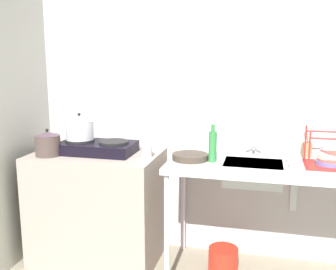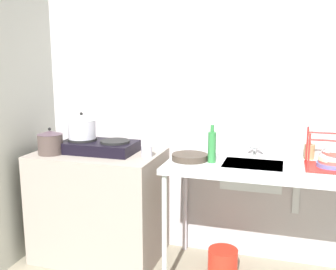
% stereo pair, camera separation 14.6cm
% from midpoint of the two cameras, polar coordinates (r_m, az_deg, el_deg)
% --- Properties ---
extents(wall_back, '(5.35, 0.10, 2.74)m').
position_cam_midpoint_polar(wall_back, '(3.09, 21.09, 6.53)').
color(wall_back, '#B6B0B2').
rests_on(wall_back, ground).
extents(wall_metal_strip, '(0.05, 0.01, 2.20)m').
position_cam_midpoint_polar(wall_metal_strip, '(3.01, 17.67, 9.26)').
color(wall_metal_strip, silver).
extents(counter_concrete, '(0.97, 0.65, 0.86)m').
position_cam_midpoint_polar(counter_concrete, '(3.21, -11.47, -10.12)').
color(counter_concrete, gray).
rests_on(counter_concrete, ground).
extents(counter_sink, '(1.34, 0.65, 0.86)m').
position_cam_midpoint_polar(counter_sink, '(2.80, 12.35, -5.41)').
color(counter_sink, silver).
rests_on(counter_sink, ground).
extents(stove, '(0.58, 0.33, 0.10)m').
position_cam_midpoint_polar(stove, '(3.06, -11.70, -1.74)').
color(stove, black).
rests_on(stove, counter_concrete).
extents(pot_on_left_burner, '(0.22, 0.22, 0.21)m').
position_cam_midpoint_polar(pot_on_left_burner, '(3.10, -14.14, 1.06)').
color(pot_on_left_burner, silver).
rests_on(pot_on_left_burner, stove).
extents(pot_beside_stove, '(0.19, 0.19, 0.21)m').
position_cam_midpoint_polar(pot_beside_stove, '(3.07, -18.49, -1.21)').
color(pot_beside_stove, '#4A3C38').
rests_on(pot_beside_stove, counter_concrete).
extents(percolator, '(0.08, 0.08, 0.15)m').
position_cam_midpoint_polar(percolator, '(2.88, -4.62, -1.79)').
color(percolator, silver).
rests_on(percolator, counter_concrete).
extents(sink_basin, '(0.40, 0.30, 0.15)m').
position_cam_midpoint_polar(sink_basin, '(2.81, 10.84, -5.52)').
color(sink_basin, silver).
rests_on(sink_basin, counter_sink).
extents(faucet, '(0.15, 0.08, 0.23)m').
position_cam_midpoint_polar(faucet, '(2.87, 11.04, -0.59)').
color(faucet, silver).
rests_on(faucet, counter_sink).
extents(frying_pan, '(0.26, 0.26, 0.04)m').
position_cam_midpoint_polar(frying_pan, '(2.81, 1.79, -3.21)').
color(frying_pan, '#3D3329').
rests_on(frying_pan, counter_sink).
extents(dish_rack, '(0.33, 0.28, 0.25)m').
position_cam_midpoint_polar(dish_rack, '(2.82, 21.39, -3.05)').
color(dish_rack, red).
rests_on(dish_rack, counter_sink).
extents(cup_by_rack, '(0.07, 0.07, 0.08)m').
position_cam_midpoint_polar(cup_by_rack, '(2.66, 16.55, -4.02)').
color(cup_by_rack, white).
rests_on(cup_by_rack, counter_sink).
extents(small_bowl_on_drainboard, '(0.10, 0.10, 0.04)m').
position_cam_midpoint_polar(small_bowl_on_drainboard, '(2.80, 16.55, -3.80)').
color(small_bowl_on_drainboard, white).
rests_on(small_bowl_on_drainboard, counter_sink).
extents(bottle_by_sink, '(0.06, 0.06, 0.27)m').
position_cam_midpoint_polar(bottle_by_sink, '(2.74, 5.04, -1.61)').
color(bottle_by_sink, '#2C7739').
rests_on(bottle_by_sink, counter_sink).
extents(utensil_jar, '(0.07, 0.07, 0.23)m').
position_cam_midpoint_polar(utensil_jar, '(3.04, 18.37, -2.05)').
color(utensil_jar, '#95734B').
rests_on(utensil_jar, counter_sink).
extents(bucket_on_floor, '(0.22, 0.22, 0.18)m').
position_cam_midpoint_polar(bucket_on_floor, '(3.09, 6.68, -17.69)').
color(bucket_on_floor, red).
rests_on(bucket_on_floor, ground).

